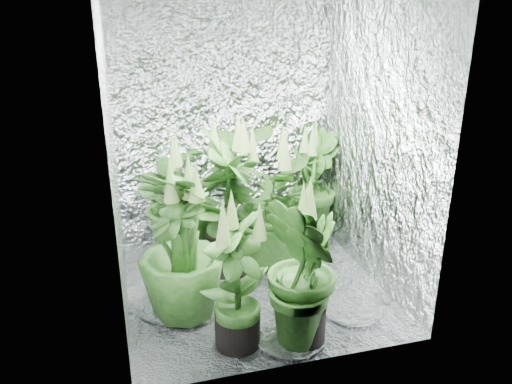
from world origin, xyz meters
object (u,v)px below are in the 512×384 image
object	(u,v)px
plant_b	(228,204)
plant_d	(182,247)
plant_a	(184,199)
plant_f	(237,281)
plant_c	(311,186)
circulation_fan	(309,221)
plant_g	(304,274)
plant_e	(271,203)

from	to	relation	value
plant_b	plant_d	bearing A→B (deg)	-127.69
plant_a	plant_f	size ratio (longest dim) A/B	1.14
plant_a	plant_c	bearing A→B (deg)	3.97
plant_d	circulation_fan	size ratio (longest dim) A/B	2.99
plant_a	plant_d	distance (m)	0.80
plant_b	plant_g	bearing A→B (deg)	-77.38
plant_c	circulation_fan	bearing A→B (deg)	-119.50
plant_b	plant_g	distance (m)	0.93
plant_d	plant_f	xyz separation A→B (m)	(0.24, -0.34, -0.06)
plant_b	plant_e	size ratio (longest dim) A/B	1.10
plant_e	plant_f	distance (m)	0.93
plant_a	plant_c	size ratio (longest dim) A/B	1.08
plant_a	plant_e	xyz separation A→B (m)	(0.55, -0.31, 0.03)
plant_f	plant_d	bearing A→B (deg)	125.23
plant_c	plant_f	distance (m)	1.48
plant_g	plant_b	bearing A→B (deg)	102.62
plant_f	plant_g	bearing A→B (deg)	-13.68
plant_d	circulation_fan	xyz separation A→B (m)	(1.09, 0.82, -0.31)
plant_c	plant_g	world-z (taller)	plant_g
plant_b	plant_c	bearing A→B (deg)	27.01
plant_b	circulation_fan	distance (m)	0.87
plant_c	plant_e	size ratio (longest dim) A/B	0.92
plant_d	plant_f	size ratio (longest dim) A/B	1.14
plant_f	plant_g	world-z (taller)	plant_g
plant_a	plant_b	distance (m)	0.40
plant_a	plant_e	distance (m)	0.63
plant_f	circulation_fan	world-z (taller)	plant_f
circulation_fan	plant_b	bearing A→B (deg)	-178.91
plant_d	circulation_fan	bearing A→B (deg)	36.92
circulation_fan	plant_f	bearing A→B (deg)	-150.40
plant_g	circulation_fan	world-z (taller)	plant_g
plant_d	plant_a	bearing A→B (deg)	81.55
plant_c	plant_g	bearing A→B (deg)	-112.83
plant_g	plant_f	bearing A→B (deg)	166.32
plant_a	plant_e	bearing A→B (deg)	-29.42
plant_e	plant_a	bearing A→B (deg)	150.58
plant_b	plant_f	size ratio (longest dim) A/B	1.26
plant_d	plant_e	size ratio (longest dim) A/B	1.00
plant_b	circulation_fan	size ratio (longest dim) A/B	3.30
plant_d	plant_e	world-z (taller)	plant_e
plant_d	plant_g	size ratio (longest dim) A/B	1.06
plant_a	plant_c	world-z (taller)	plant_a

